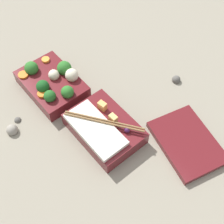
{
  "coord_description": "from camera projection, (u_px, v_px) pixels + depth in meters",
  "views": [
    {
      "loc": [
        0.45,
        -0.25,
        0.72
      ],
      "look_at": [
        0.08,
        0.05,
        0.04
      ],
      "focal_mm": 50.0,
      "sensor_mm": 36.0,
      "label": 1
    }
  ],
  "objects": [
    {
      "name": "pebble_2",
      "position": [
        17.0,
        119.0,
        0.86
      ],
      "size": [
        0.02,
        0.02,
        0.02
      ],
      "primitive_type": "sphere",
      "color": "#595651",
      "rests_on": "ground_plane"
    },
    {
      "name": "pebble_0",
      "position": [
        12.0,
        130.0,
        0.84
      ],
      "size": [
        0.03,
        0.03,
        0.03
      ],
      "primitive_type": "sphere",
      "color": "gray",
      "rests_on": "ground_plane"
    },
    {
      "name": "bento_tray_vegetable",
      "position": [
        52.0,
        83.0,
        0.9
      ],
      "size": [
        0.19,
        0.14,
        0.07
      ],
      "color": "maroon",
      "rests_on": "ground_plane"
    },
    {
      "name": "bento_lid",
      "position": [
        187.0,
        142.0,
        0.81
      ],
      "size": [
        0.22,
        0.18,
        0.02
      ],
      "primitive_type": "cube",
      "rotation": [
        0.0,
        0.0,
        -0.25
      ],
      "color": "maroon",
      "rests_on": "ground_plane"
    },
    {
      "name": "bento_tray_rice",
      "position": [
        103.0,
        128.0,
        0.82
      ],
      "size": [
        0.19,
        0.14,
        0.06
      ],
      "color": "maroon",
      "rests_on": "ground_plane"
    },
    {
      "name": "ground_plane",
      "position": [
        79.0,
        111.0,
        0.88
      ],
      "size": [
        3.0,
        3.0,
        0.0
      ],
      "primitive_type": "plane",
      "color": "gray"
    },
    {
      "name": "pebble_1",
      "position": [
        176.0,
        80.0,
        0.94
      ],
      "size": [
        0.03,
        0.03,
        0.03
      ],
      "primitive_type": "sphere",
      "color": "#595651",
      "rests_on": "ground_plane"
    }
  ]
}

